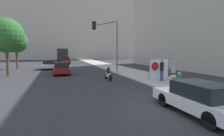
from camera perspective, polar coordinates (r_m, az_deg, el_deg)
The scene contains 17 objects.
ground_plane at distance 8.80m, azimuth 19.42°, elevation -12.35°, with size 160.00×160.00×0.00m, color #303033.
sidewalk_curb at distance 23.50m, azimuth 4.26°, elevation -0.90°, with size 4.13×90.00×0.13m, color #B7B2A8.
building_backdrop_far at distance 68.65m, azimuth -15.58°, elevation 18.30°, with size 52.00×12.00×36.39m.
building_backdrop_right at distance 29.95m, azimuth 30.28°, elevation 18.54°, with size 10.00×32.00×19.62m.
seated_protester at distance 12.16m, azimuth 21.25°, elevation -3.81°, with size 0.93×0.77×1.20m.
jogger_on_sidewalk at distance 14.32m, azimuth 19.41°, elevation -1.21°, with size 0.34×0.34×1.82m.
pedestrian_behind at distance 15.50m, azimuth 15.93°, elevation -0.64°, with size 0.34×0.34×1.82m.
protest_banner at distance 16.12m, azimuth 15.05°, elevation -0.32°, with size 1.97×0.06×1.81m.
traffic_light_pole at distance 20.00m, azimuth -0.93°, elevation 9.76°, with size 3.35×3.12×5.92m.
parked_car_curbside at distance 8.25m, azimuth 26.60°, elevation -8.82°, with size 1.73×4.33×1.37m.
car_on_road_nearest at distance 21.29m, azimuth -16.15°, elevation -0.03°, with size 1.80×4.64×1.39m.
car_on_road_midblock at distance 27.91m, azimuth -19.89°, elevation 1.09°, with size 1.87×4.11×1.39m.
car_on_road_distant at distance 37.90m, azimuth -14.95°, elevation 2.37°, with size 1.81×4.72×1.52m.
city_bus_on_road at distance 48.05m, azimuth -16.02°, elevation 4.33°, with size 2.52×10.20×3.35m.
motorcycle_on_road at distance 16.12m, azimuth -1.24°, elevation -2.11°, with size 0.28×2.03×1.21m.
street_tree_near_curb at distance 21.73m, azimuth -31.34°, elevation 9.06°, with size 3.67×3.67×6.16m.
street_tree_midblock at distance 30.17m, azimuth -28.85°, elevation 7.56°, with size 3.34×3.34×5.80m.
Camera 1 is at (-5.14, -6.63, 2.64)m, focal length 28.00 mm.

